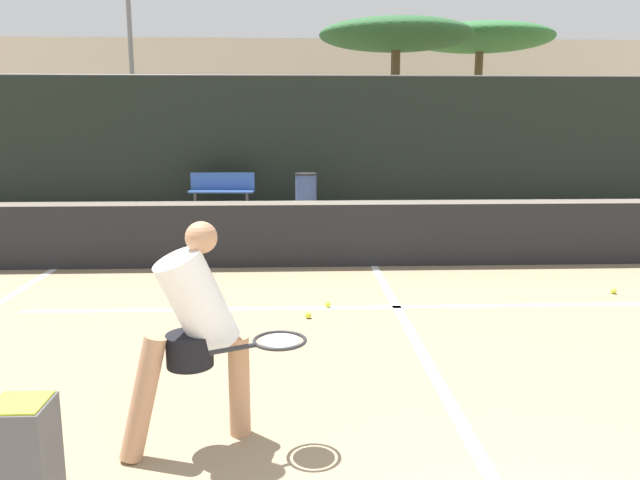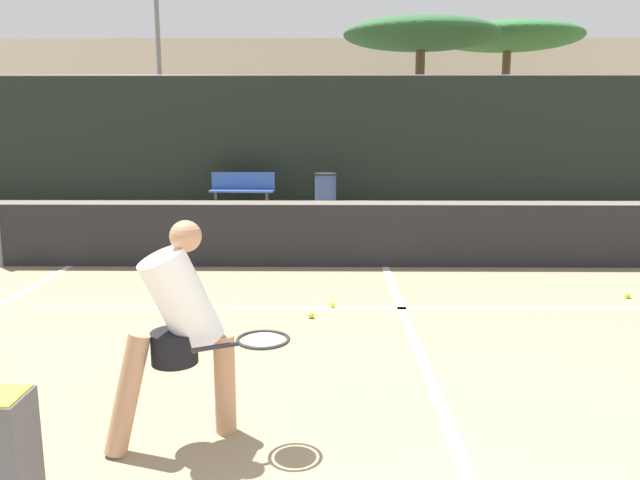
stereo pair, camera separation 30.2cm
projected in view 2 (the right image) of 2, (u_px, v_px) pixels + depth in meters
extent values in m
cube|color=white|center=(402.00, 308.00, 6.91)|extent=(8.25, 0.10, 0.01)
cube|color=white|center=(417.00, 347.00, 5.72)|extent=(0.10, 6.41, 0.01)
cube|color=#232326|center=(386.00, 234.00, 8.78)|extent=(11.00, 0.02, 0.95)
cube|color=white|center=(386.00, 203.00, 8.69)|extent=(11.00, 0.03, 0.06)
cube|color=black|center=(361.00, 142.00, 15.05)|extent=(24.00, 0.06, 3.08)
cylinder|color=slate|center=(362.00, 76.00, 14.75)|extent=(24.00, 0.04, 0.04)
cylinder|color=tan|center=(225.00, 384.00, 4.11)|extent=(0.14, 0.14, 0.68)
cylinder|color=tan|center=(128.00, 394.00, 3.85)|extent=(0.35, 0.26, 0.78)
cylinder|color=black|center=(174.00, 347.00, 3.92)|extent=(0.29, 0.29, 0.21)
cylinder|color=white|center=(182.00, 299.00, 3.89)|extent=(0.53, 0.41, 0.73)
sphere|color=tan|center=(186.00, 236.00, 3.83)|extent=(0.20, 0.20, 0.20)
cylinder|color=#262628|center=(215.00, 347.00, 3.79)|extent=(0.28, 0.16, 0.03)
torus|color=#262628|center=(263.00, 340.00, 3.92)|extent=(0.46, 0.46, 0.02)
cylinder|color=beige|center=(263.00, 340.00, 3.92)|extent=(0.35, 0.35, 0.01)
sphere|color=#D1E033|center=(332.00, 305.00, 6.93)|extent=(0.07, 0.07, 0.07)
sphere|color=#D1E033|center=(311.00, 315.00, 6.56)|extent=(0.07, 0.07, 0.07)
sphere|color=#D1E033|center=(628.00, 295.00, 7.30)|extent=(0.07, 0.07, 0.07)
cube|color=#4C4C51|center=(3.00, 461.00, 3.16)|extent=(0.28, 0.28, 0.70)
cube|color=#2D519E|center=(242.00, 191.00, 14.46)|extent=(1.51, 0.46, 0.04)
cube|color=#2D519E|center=(243.00, 181.00, 14.60)|extent=(1.49, 0.14, 0.42)
cube|color=#333338|center=(217.00, 200.00, 14.55)|extent=(0.06, 0.32, 0.44)
cube|color=#333338|center=(267.00, 201.00, 14.46)|extent=(0.06, 0.32, 0.44)
cylinder|color=#384C7F|center=(326.00, 193.00, 14.31)|extent=(0.49, 0.49, 0.83)
cylinder|color=black|center=(326.00, 174.00, 14.23)|extent=(0.51, 0.51, 0.04)
cube|color=navy|center=(313.00, 176.00, 18.75)|extent=(1.88, 4.10, 0.81)
cube|color=#1E2328|center=(313.00, 154.00, 18.42)|extent=(1.58, 2.46, 0.54)
cylinder|color=black|center=(340.00, 176.00, 20.05)|extent=(0.18, 0.60, 0.60)
cylinder|color=black|center=(342.00, 184.00, 17.47)|extent=(0.18, 0.60, 0.60)
cylinder|color=slate|center=(158.00, 46.00, 21.15)|extent=(0.16, 0.16, 9.05)
cylinder|color=brown|center=(504.00, 116.00, 21.21)|extent=(0.28, 0.28, 4.44)
ellipsoid|color=#2D6633|center=(508.00, 37.00, 20.73)|extent=(4.88, 4.88, 0.90)
cylinder|color=brown|center=(418.00, 119.00, 19.01)|extent=(0.28, 0.28, 4.22)
ellipsoid|color=#28562D|center=(421.00, 35.00, 18.55)|extent=(4.64, 4.64, 0.90)
cube|color=beige|center=(343.00, 102.00, 31.56)|extent=(36.00, 2.40, 5.93)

